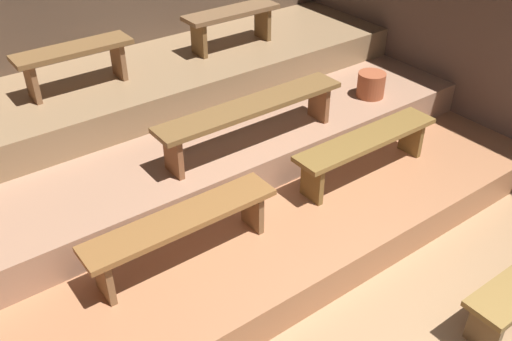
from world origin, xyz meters
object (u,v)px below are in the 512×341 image
(bench_upper_right, at_px, (232,19))
(bench_lower_right, at_px, (366,144))
(bench_middle_center, at_px, (252,111))
(bench_upper_left, at_px, (74,57))
(bench_lower_left, at_px, (182,225))
(pail_middle, at_px, (371,85))

(bench_upper_right, bearing_deg, bench_lower_right, -87.55)
(bench_middle_center, relative_size, bench_upper_left, 1.70)
(bench_lower_left, distance_m, bench_middle_center, 1.30)
(bench_lower_left, relative_size, bench_lower_right, 1.00)
(bench_lower_right, xyz_separation_m, bench_upper_left, (-1.82, 1.97, 0.62))
(bench_lower_right, distance_m, bench_upper_left, 2.76)
(bench_lower_right, xyz_separation_m, pail_middle, (0.73, 0.66, 0.13))
(bench_lower_right, height_order, pail_middle, pail_middle)
(bench_lower_left, bearing_deg, pail_middle, 14.15)
(bench_lower_left, bearing_deg, bench_upper_left, 87.55)
(bench_middle_center, bearing_deg, bench_lower_left, -150.22)
(bench_upper_left, relative_size, pail_middle, 3.77)
(bench_lower_left, height_order, bench_upper_right, bench_upper_right)
(bench_middle_center, height_order, bench_upper_left, bench_upper_left)
(bench_lower_left, relative_size, pail_middle, 5.33)
(bench_lower_left, relative_size, bench_middle_center, 0.83)
(bench_lower_right, bearing_deg, pail_middle, 42.22)
(bench_upper_right, bearing_deg, bench_upper_left, 180.00)
(bench_upper_left, bearing_deg, bench_lower_left, -92.45)
(bench_lower_right, height_order, bench_upper_left, bench_upper_left)
(bench_middle_center, xyz_separation_m, bench_upper_right, (0.73, 1.35, 0.30))
(bench_upper_left, bearing_deg, bench_lower_right, -47.36)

